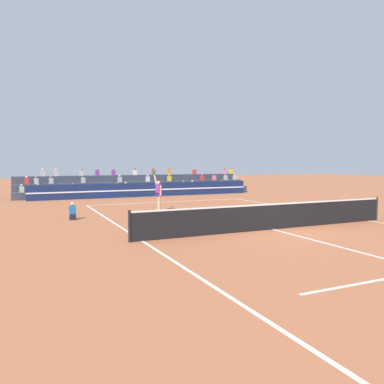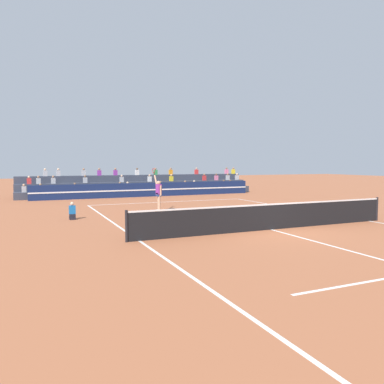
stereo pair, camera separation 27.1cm
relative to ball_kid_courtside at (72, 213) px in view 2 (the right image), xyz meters
The scene contains 8 objects.
ground_plane 9.36m from the ball_kid_courtside, 40.90° to the right, with size 120.00×120.00×0.00m, color #AD603D.
court_lines 9.36m from the ball_kid_courtside, 40.90° to the right, with size 11.10×23.90×0.01m.
tennis_net 9.35m from the ball_kid_courtside, 40.90° to the right, with size 12.00×0.10×1.10m.
sponsor_banner_wall 12.57m from the ball_kid_courtside, 55.79° to the left, with size 18.00×0.26×1.10m.
bleacher_stand 14.74m from the ball_kid_courtside, 61.33° to the left, with size 19.91×2.85×2.28m.
ball_kid_courtside is the anchor object (origin of this frame).
tennis_player 4.95m from the ball_kid_courtside, 14.36° to the left, with size 0.32×1.08×2.46m.
tennis_ball 5.30m from the ball_kid_courtside, 57.48° to the right, with size 0.07×0.07×0.07m, color #C6DB33.
Camera 2 is at (-8.99, -12.40, 2.69)m, focal length 35.00 mm.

